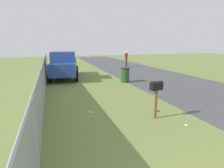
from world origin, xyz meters
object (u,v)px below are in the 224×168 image
at_px(mailbox, 156,89).
at_px(pickup_truck, 64,64).
at_px(trash_bin, 125,75).
at_px(pedestrian, 126,58).

height_order(mailbox, pickup_truck, pickup_truck).
bearing_deg(trash_bin, mailbox, 167.10).
bearing_deg(pedestrian, mailbox, -46.07).
distance_m(mailbox, trash_bin, 6.43).
height_order(pickup_truck, trash_bin, pickup_truck).
bearing_deg(pedestrian, trash_bin, -50.48).
xyz_separation_m(mailbox, trash_bin, (6.24, -1.43, -0.59)).
distance_m(pickup_truck, pedestrian, 9.17).
distance_m(mailbox, pedestrian, 15.28).
relative_size(pickup_truck, pedestrian, 2.86).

